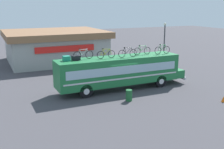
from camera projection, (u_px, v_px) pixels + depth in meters
The scene contains 13 objects.
ground_plane at pixel (119, 89), 24.39m from camera, with size 120.00×120.00×0.00m, color #423F44.
bus at pixel (120, 70), 24.04m from camera, with size 12.03×2.40×2.88m.
luggage_bag_1 at pixel (66, 58), 22.04m from camera, with size 0.54×0.54×0.40m, color #1E7F66.
luggage_bag_2 at pixel (76, 58), 22.33m from camera, with size 0.62×0.55×0.38m, color black.
rooftop_bicycle_1 at pixel (83, 55), 22.69m from camera, with size 1.74×0.44×0.90m.
rooftop_bicycle_2 at pixel (106, 54), 23.02m from camera, with size 1.65×0.44×0.87m.
rooftop_bicycle_3 at pixel (128, 53), 23.52m from camera, with size 1.76×0.44×0.89m.
rooftop_bicycle_4 at pixel (142, 51), 24.79m from camera, with size 1.71×0.44×0.89m.
rooftop_bicycle_5 at pixel (162, 50), 25.17m from camera, with size 1.64×0.44×0.91m.
roadside_building at pixel (55, 46), 36.30m from camera, with size 12.56×10.71×4.01m.
trash_bin at pixel (129, 95), 21.30m from camera, with size 0.50×0.50×0.88m, color #1E592D.
traffic_cone at pixel (224, 99), 21.11m from camera, with size 0.33×0.33×0.48m, color orange.
street_lamp at pixel (164, 42), 31.69m from camera, with size 0.30×0.30×5.30m.
Camera 1 is at (-10.38, -20.91, 7.18)m, focal length 44.22 mm.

